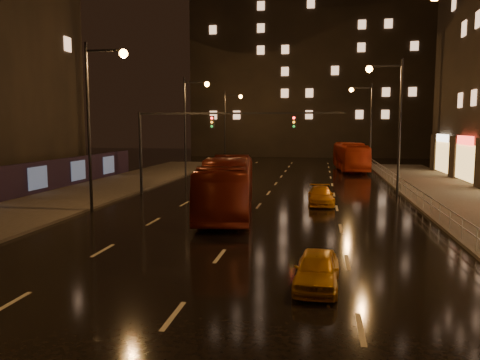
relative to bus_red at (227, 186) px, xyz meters
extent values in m
plane|color=black|center=(1.50, 6.86, -1.66)|extent=(140.00, 140.00, 0.00)
cube|color=#38332D|center=(-12.00, 1.86, -1.58)|extent=(7.00, 70.00, 0.15)
cube|color=black|center=(5.50, 58.86, 16.34)|extent=(44.00, 16.00, 36.00)
cylinder|color=black|center=(-8.10, 6.86, 1.44)|extent=(0.22, 0.22, 6.20)
cube|color=black|center=(-0.50, 6.86, 4.44)|extent=(15.20, 0.14, 0.14)
cube|color=black|center=(-2.50, 6.86, 3.79)|extent=(0.32, 0.18, 0.95)
cube|color=black|center=(3.50, 6.86, 3.79)|extent=(0.32, 0.18, 0.95)
sphere|color=#FF1E19|center=(-2.50, 6.74, 4.09)|extent=(0.18, 0.18, 0.18)
cylinder|color=#99999E|center=(11.70, 30.86, -1.01)|extent=(0.04, 0.04, 1.00)
cube|color=#99999E|center=(11.70, 4.86, -0.56)|extent=(0.05, 56.00, 0.05)
cube|color=#99999E|center=(11.70, 4.86, -0.96)|extent=(0.05, 56.00, 0.05)
imported|color=#60180D|center=(0.00, 0.00, 0.00)|extent=(4.32, 12.16, 3.31)
imported|color=#AA2B11|center=(8.90, 28.97, -0.04)|extent=(3.67, 11.81, 3.24)
imported|color=#BC7A11|center=(5.36, -12.14, -1.07)|extent=(1.55, 3.50, 1.17)
imported|color=orange|center=(5.50, 4.16, -1.07)|extent=(1.85, 4.11, 1.17)
camera|label=1|loc=(5.38, -26.97, 3.53)|focal=35.00mm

